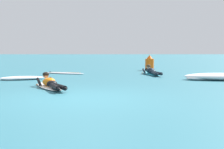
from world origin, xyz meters
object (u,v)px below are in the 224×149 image
Objects in this scene: surfer_near at (50,84)px; surfer_far at (151,72)px; drifting_surfboard at (65,73)px; channel_marker_buoy at (150,64)px.

surfer_near and surfer_far have the same top height.
drifting_surfboard is (-4.38, 0.71, -0.10)m from surfer_far.
drifting_surfboard is at bearing 170.76° from surfer_far.
surfer_far is at bearing -9.24° from drifting_surfboard.
drifting_surfboard is at bearing 93.63° from surfer_near.
channel_marker_buoy is at bearing 84.35° from surfer_far.
channel_marker_buoy reaches higher than surfer_far.
surfer_far is 1.18× the size of drifting_surfboard.
channel_marker_buoy is at bearing 28.70° from drifting_surfboard.
drifting_surfboard is at bearing -151.30° from channel_marker_buoy.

